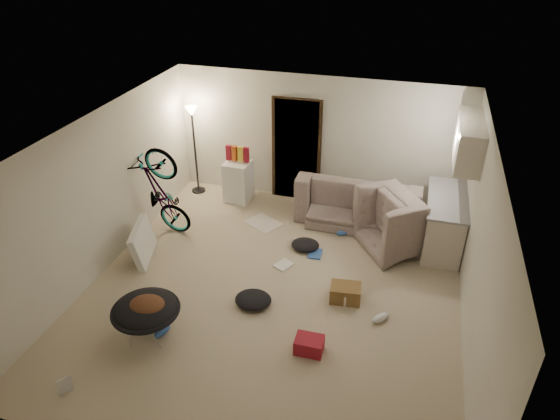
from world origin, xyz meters
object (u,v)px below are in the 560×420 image
(bicycle, at_px, (164,211))
(saucer_chair, at_px, (147,315))
(armchair, at_px, (407,226))
(juicer, at_px, (345,297))
(mini_fridge, at_px, (238,181))
(drink_case_a, at_px, (345,293))
(sofa, at_px, (358,204))
(tv_box, at_px, (143,242))
(floor_lamp, at_px, (193,132))
(drink_case_b, at_px, (309,345))
(kitchen_counter, at_px, (443,223))

(bicycle, relative_size, saucer_chair, 1.95)
(armchair, relative_size, juicer, 4.63)
(bicycle, distance_m, mini_fridge, 1.74)
(juicer, bearing_deg, drink_case_a, 100.50)
(sofa, bearing_deg, armchair, 146.91)
(armchair, distance_m, tv_box, 4.45)
(sofa, xyz_separation_m, juicer, (0.19, -2.42, -0.22))
(armchair, relative_size, bicycle, 0.66)
(floor_lamp, distance_m, drink_case_b, 5.03)
(tv_box, relative_size, juicer, 3.59)
(tv_box, bearing_deg, drink_case_b, -38.90)
(kitchen_counter, xyz_separation_m, armchair, (-0.58, -0.16, -0.06))
(armchair, xyz_separation_m, bicycle, (-4.15, -0.83, 0.08))
(floor_lamp, height_order, kitchen_counter, floor_lamp)
(floor_lamp, distance_m, kitchen_counter, 4.95)
(drink_case_b, xyz_separation_m, juicer, (0.29, 1.07, -0.00))
(floor_lamp, xyz_separation_m, drink_case_b, (3.21, -3.68, -1.20))
(bicycle, distance_m, juicer, 3.57)
(sofa, bearing_deg, drink_case_a, 94.27)
(mini_fridge, height_order, saucer_chair, mini_fridge)
(armchair, distance_m, juicer, 1.98)
(kitchen_counter, distance_m, tv_box, 5.05)
(tv_box, xyz_separation_m, drink_case_a, (3.39, -0.14, -0.17))
(drink_case_b, bearing_deg, mini_fridge, 121.56)
(saucer_chair, bearing_deg, drink_case_a, 31.47)
(sofa, bearing_deg, floor_lamp, -3.52)
(drink_case_a, bearing_deg, drink_case_b, -110.52)
(floor_lamp, height_order, bicycle, floor_lamp)
(saucer_chair, bearing_deg, bicycle, 112.36)
(tv_box, bearing_deg, juicer, -20.15)
(mini_fridge, distance_m, drink_case_a, 3.56)
(mini_fridge, bearing_deg, saucer_chair, -84.06)
(juicer, bearing_deg, drink_case_b, -105.43)
(tv_box, relative_size, drink_case_a, 2.04)
(kitchen_counter, bearing_deg, armchair, -164.91)
(kitchen_counter, height_order, juicer, kitchen_counter)
(sofa, xyz_separation_m, saucer_chair, (-2.23, -3.82, 0.06))
(kitchen_counter, relative_size, tv_box, 1.65)
(floor_lamp, xyz_separation_m, juicer, (3.51, -2.62, -1.20))
(kitchen_counter, relative_size, drink_case_a, 3.38)
(tv_box, bearing_deg, bicycle, 73.43)
(sofa, height_order, tv_box, sofa)
(armchair, distance_m, bicycle, 4.23)
(bicycle, bearing_deg, juicer, -100.13)
(armchair, bearing_deg, saucer_chair, 100.85)
(floor_lamp, bearing_deg, armchair, -10.74)
(armchair, distance_m, drink_case_a, 1.91)
(kitchen_counter, distance_m, bicycle, 4.83)
(armchair, height_order, juicer, armchair)
(bicycle, bearing_deg, mini_fridge, -22.37)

